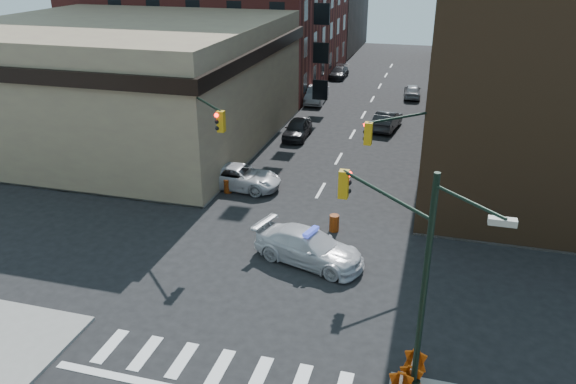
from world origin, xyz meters
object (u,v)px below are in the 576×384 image
Objects in this scene: barricade_nw_a at (174,187)px; parked_car_enear at (387,120)px; pedestrian_a at (167,182)px; barrel_road at (334,223)px; barricade_se_a at (413,369)px; pedestrian_b at (164,183)px; parked_car_wfar at (317,95)px; parked_car_wnear at (297,129)px; barrel_bank at (228,186)px; pickup at (239,177)px; police_car at (309,247)px.

parked_car_enear is at bearing 57.36° from barricade_nw_a.
pedestrian_a is at bearing 66.14° from parked_car_enear.
barricade_se_a reaches higher than barrel_road.
parked_car_wfar is at bearing 54.91° from pedestrian_b.
parked_car_wnear is 11.25m from parked_car_wfar.
pedestrian_a is (-11.08, -17.89, 0.37)m from parked_car_enear.
barricade_nw_a is at bearing -100.39° from parked_car_wfar.
pedestrian_b reaches higher than parked_car_wfar.
parked_car_wnear is at bearing 40.33° from parked_car_enear.
barricade_se_a is at bearing -65.25° from barrel_road.
parked_car_enear is 2.37× the size of pedestrian_a.
parked_car_enear reaches higher than barrel_bank.
barrel_road is at bearing -10.96° from barricade_nw_a.
parked_car_enear is 30.16m from barricade_se_a.
pedestrian_a is (-4.45, -13.69, 0.38)m from parked_car_wnear.
barricade_nw_a is (0.18, 0.49, -0.51)m from pedestrian_a.
parked_car_enear is (7.56, 15.06, 0.03)m from pickup.
pedestrian_b reaches higher than barricade_nw_a.
police_car reaches higher than parked_car_wnear.
pickup is 5.92× the size of barrel_bank.
police_car is at bearing 94.93° from parked_car_enear.
parked_car_enear is 21.05m from pedestrian_a.
police_car is 11.04m from pedestrian_a.
pedestrian_b reaches higher than pickup.
barricade_nw_a is at bearing 128.37° from pickup.
pedestrian_a reaches higher than pedestrian_b.
parked_car_wnear is at bearing -1.64° from pickup.
parked_car_enear is at bearing -23.36° from pickup.
pickup is 22.06m from parked_car_wfar.
parked_car_wfar is 22.98m from barrel_bank.
pickup is at bearing 34.49° from barricade_nw_a.
police_car reaches higher than barricade_se_a.
barrel_bank is (3.41, 1.78, -0.55)m from pedestrian_b.
barrel_road is at bearing -77.84° from parked_car_wfar.
barrel_road is (10.44, -1.39, -0.67)m from pedestrian_a.
police_car is 19.35m from parked_car_wnear.
pickup is 4.08m from barricade_nw_a.
parked_car_wfar is 38.72m from barricade_se_a.
parked_car_wnear is 2.62× the size of pedestrian_b.
pedestrian_b is at bearing 58.06° from barricade_se_a.
parked_car_wfar is at bearing 84.95° from pedestrian_a.
pedestrian_a reaches higher than police_car.
parked_car_wfar is at bearing 81.77° from barricade_nw_a.
pedestrian_b is at bearing 128.32° from pickup.
police_car is 1.18× the size of parked_car_enear.
parked_car_wfar reaches higher than police_car.
parked_car_wnear is at bearing 74.83° from pedestrian_a.
parked_car_wfar is 2.89× the size of pedestrian_b.
parked_car_wfar is at bearing -34.64° from parked_car_enear.
parked_car_enear is 20.54m from barricade_nw_a.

